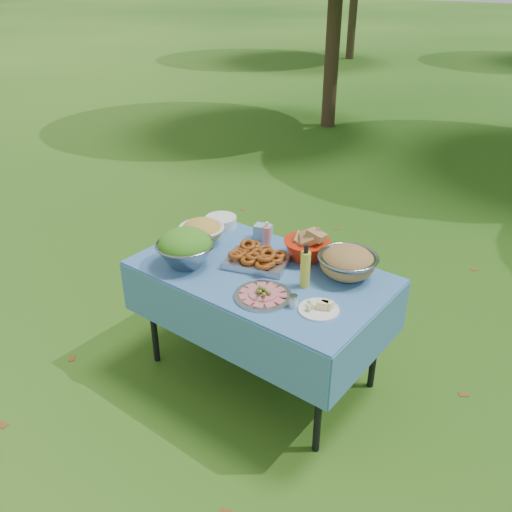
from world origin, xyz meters
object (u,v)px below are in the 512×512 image
(charcuterie_platter, at_px, (263,291))
(salad_bowl, at_px, (185,248))
(bread_bowl, at_px, (307,245))
(picnic_table, at_px, (261,324))
(plate_stack, at_px, (221,221))
(oil_bottle, at_px, (305,266))
(pasta_bowl_steel, at_px, (347,262))

(charcuterie_platter, bearing_deg, salad_bowl, 179.52)
(salad_bowl, distance_m, bread_bowl, 0.72)
(bread_bowl, bearing_deg, picnic_table, -114.97)
(plate_stack, bearing_deg, salad_bowl, -70.61)
(salad_bowl, distance_m, plate_stack, 0.57)
(salad_bowl, xyz_separation_m, plate_stack, (-0.19, 0.53, -0.08))
(picnic_table, height_order, bread_bowl, bread_bowl)
(plate_stack, relative_size, oil_bottle, 0.84)
(salad_bowl, relative_size, pasta_bowl_steel, 1.01)
(picnic_table, xyz_separation_m, pasta_bowl_steel, (0.42, 0.24, 0.47))
(bread_bowl, relative_size, pasta_bowl_steel, 0.82)
(pasta_bowl_steel, xyz_separation_m, oil_bottle, (-0.13, -0.24, 0.04))
(pasta_bowl_steel, distance_m, oil_bottle, 0.27)
(picnic_table, relative_size, pasta_bowl_steel, 4.30)
(picnic_table, distance_m, bread_bowl, 0.57)
(charcuterie_platter, bearing_deg, oil_bottle, 63.08)
(pasta_bowl_steel, distance_m, charcuterie_platter, 0.53)
(salad_bowl, bearing_deg, pasta_bowl_steel, 29.37)
(charcuterie_platter, height_order, oil_bottle, oil_bottle)
(charcuterie_platter, bearing_deg, bread_bowl, 95.67)
(picnic_table, bearing_deg, bread_bowl, 65.03)
(picnic_table, relative_size, oil_bottle, 5.81)
(pasta_bowl_steel, xyz_separation_m, charcuterie_platter, (-0.24, -0.46, -0.05))
(charcuterie_platter, xyz_separation_m, oil_bottle, (0.12, 0.23, 0.09))
(picnic_table, height_order, oil_bottle, oil_bottle)
(bread_bowl, bearing_deg, charcuterie_platter, -84.33)
(salad_bowl, relative_size, charcuterie_platter, 1.10)
(plate_stack, relative_size, bread_bowl, 0.75)
(plate_stack, bearing_deg, picnic_table, -28.61)
(salad_bowl, distance_m, charcuterie_platter, 0.58)
(plate_stack, xyz_separation_m, charcuterie_platter, (0.76, -0.53, 0.00))
(bread_bowl, bearing_deg, pasta_bowl_steel, -6.79)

